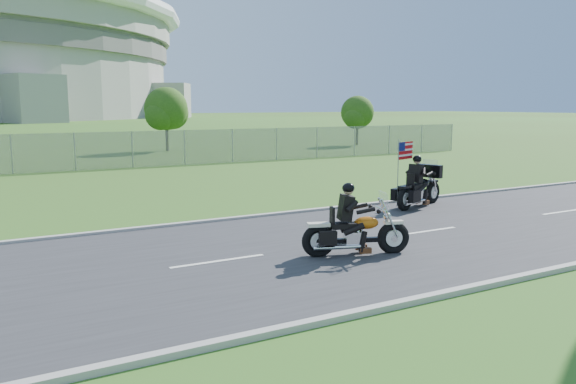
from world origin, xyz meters
TOP-DOWN VIEW (x-y plane):
  - ground at (0.00, 0.00)m, footprint 420.00×420.00m
  - road at (0.00, 0.00)m, footprint 120.00×8.00m
  - curb_north at (0.00, 4.05)m, footprint 120.00×0.18m
  - curb_south at (0.00, -4.05)m, footprint 120.00×0.18m
  - fence at (-5.00, 20.00)m, footprint 60.00×0.03m
  - tree_fence_near at (6.04, 30.04)m, footprint 3.52×3.28m
  - tree_fence_far at (22.04, 28.03)m, footprint 3.08×2.87m
  - motorcycle_lead at (0.96, -0.99)m, footprint 2.48×1.17m
  - motorcycle_follow at (6.48, 3.00)m, footprint 2.60×1.29m

SIDE VIEW (x-z plane):
  - ground at x=0.00m, z-range 0.00..0.00m
  - road at x=0.00m, z-range 0.00..0.04m
  - curb_north at x=0.00m, z-range -0.01..0.11m
  - curb_south at x=0.00m, z-range -0.01..0.11m
  - motorcycle_lead at x=0.96m, z-range -0.32..1.41m
  - motorcycle_follow at x=6.48m, z-range -0.51..1.73m
  - fence at x=-5.00m, z-range 0.00..2.00m
  - tree_fence_far at x=22.04m, z-range 0.54..4.74m
  - tree_fence_near at x=6.04m, z-range 0.60..5.35m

